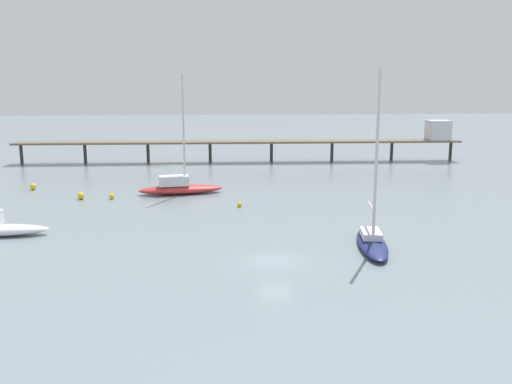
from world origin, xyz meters
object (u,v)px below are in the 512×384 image
sailboat_navy (372,238)px  mooring_buoy_near (240,205)px  mooring_buoy_far (33,187)px  mooring_buoy_outer (81,196)px  mooring_buoy_mid (112,196)px  sailboat_red (179,186)px  pier (301,139)px

sailboat_navy → mooring_buoy_near: sailboat_navy is taller
mooring_buoy_far → mooring_buoy_outer: mooring_buoy_outer is taller
sailboat_navy → mooring_buoy_mid: sailboat_navy is taller
mooring_buoy_mid → mooring_buoy_outer: mooring_buoy_outer is taller
sailboat_red → mooring_buoy_outer: sailboat_red is taller
pier → mooring_buoy_near: (-11.56, -33.36, -3.50)m
mooring_buoy_mid → pier: bearing=47.9°
sailboat_navy → mooring_buoy_outer: bearing=143.3°
mooring_buoy_mid → mooring_buoy_outer: bearing=179.6°
mooring_buoy_near → mooring_buoy_far: 26.90m
sailboat_red → mooring_buoy_mid: bearing=-162.1°
sailboat_red → mooring_buoy_near: (6.65, -7.47, -0.63)m
mooring_buoy_far → mooring_buoy_mid: bearing=-30.5°
mooring_buoy_mid → sailboat_navy: bearing=-40.3°
mooring_buoy_near → mooring_buoy_far: size_ratio=0.65×
mooring_buoy_outer → sailboat_navy: bearing=-36.7°
mooring_buoy_far → mooring_buoy_outer: (7.13, -6.14, 0.00)m
sailboat_red → mooring_buoy_far: size_ratio=17.65×
sailboat_navy → mooring_buoy_mid: 30.94m
pier → mooring_buoy_mid: bearing=-132.1°
sailboat_red → mooring_buoy_far: 18.19m
pier → sailboat_red: 31.77m
mooring_buoy_far → mooring_buoy_outer: bearing=-40.7°
pier → mooring_buoy_far: 42.36m
pier → mooring_buoy_outer: pier is taller
pier → mooring_buoy_near: bearing=-109.1°
sailboat_navy → mooring_buoy_outer: 33.56m
mooring_buoy_near → mooring_buoy_mid: (-13.97, 5.10, 0.05)m
sailboat_navy → mooring_buoy_mid: (-23.59, 20.02, -0.42)m
sailboat_red → mooring_buoy_near: 10.02m
mooring_buoy_mid → mooring_buoy_near: bearing=-20.1°
sailboat_navy → mooring_buoy_far: 42.95m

